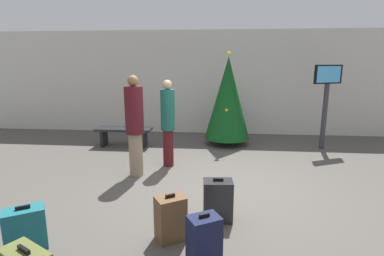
# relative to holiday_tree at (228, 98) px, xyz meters

# --- Properties ---
(ground_plane) EXTENTS (16.00, 16.00, 0.00)m
(ground_plane) POSITION_rel_holiday_tree_xyz_m (-0.14, -2.93, -1.23)
(ground_plane) COLOR #514C47
(back_wall) EXTENTS (16.00, 0.20, 3.07)m
(back_wall) POSITION_rel_holiday_tree_xyz_m (-0.14, 1.37, 0.30)
(back_wall) COLOR beige
(back_wall) RESTS_ON ground_plane
(holiday_tree) EXTENTS (1.17, 1.17, 2.41)m
(holiday_tree) POSITION_rel_holiday_tree_xyz_m (0.00, 0.00, 0.00)
(holiday_tree) COLOR #4C3319
(holiday_tree) RESTS_ON ground_plane
(flight_info_kiosk) EXTENTS (0.74, 0.39, 2.09)m
(flight_info_kiosk) POSITION_rel_holiday_tree_xyz_m (2.39, -0.19, 0.18)
(flight_info_kiosk) COLOR #333338
(flight_info_kiosk) RESTS_ON ground_plane
(waiting_bench) EXTENTS (1.44, 0.44, 0.48)m
(waiting_bench) POSITION_rel_holiday_tree_xyz_m (-2.67, -0.44, -0.88)
(waiting_bench) COLOR black
(waiting_bench) RESTS_ON ground_plane
(traveller_0) EXTENTS (0.39, 0.39, 1.80)m
(traveller_0) POSITION_rel_holiday_tree_xyz_m (-1.26, -1.83, -0.27)
(traveller_0) COLOR #4C1419
(traveller_0) RESTS_ON ground_plane
(traveller_1) EXTENTS (0.44, 0.44, 1.92)m
(traveller_1) POSITION_rel_holiday_tree_xyz_m (-1.78, -2.43, -0.22)
(traveller_1) COLOR gray
(traveller_1) RESTS_ON ground_plane
(suitcase_2) EXTENTS (0.42, 0.30, 0.61)m
(suitcase_2) POSITION_rel_holiday_tree_xyz_m (-0.20, -3.98, -0.95)
(suitcase_2) COLOR #232326
(suitcase_2) RESTS_ON ground_plane
(suitcase_3) EXTENTS (0.43, 0.40, 0.59)m
(suitcase_3) POSITION_rel_holiday_tree_xyz_m (-0.77, -4.50, -0.96)
(suitcase_3) COLOR brown
(suitcase_3) RESTS_ON ground_plane
(suitcase_4) EXTENTS (0.41, 0.38, 0.58)m
(suitcase_4) POSITION_rel_holiday_tree_xyz_m (-0.34, -4.90, -0.97)
(suitcase_4) COLOR #141938
(suitcase_4) RESTS_ON ground_plane
(suitcase_5) EXTENTS (0.51, 0.45, 0.54)m
(suitcase_5) POSITION_rel_holiday_tree_xyz_m (-2.42, -4.85, -0.98)
(suitcase_5) COLOR #19606B
(suitcase_5) RESTS_ON ground_plane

